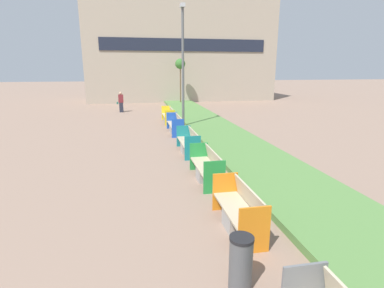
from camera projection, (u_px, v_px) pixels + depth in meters
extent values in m
cube|color=#568442|center=(259.00, 162.00, 10.88)|extent=(2.80, 120.00, 0.18)
cube|color=tan|center=(181.00, 52.00, 32.39)|extent=(19.68, 5.45, 10.31)
cube|color=#1E2333|center=(185.00, 45.00, 29.62)|extent=(16.53, 0.08, 1.20)
cube|color=#9E9B96|center=(237.00, 219.00, 6.46)|extent=(0.52, 0.60, 0.42)
cube|color=#BCAD8E|center=(238.00, 210.00, 6.41)|extent=(0.58, 1.80, 0.05)
cube|color=#BCAD8E|center=(250.00, 197.00, 6.39)|extent=(0.14, 1.73, 0.48)
cube|color=orange|center=(254.00, 230.00, 5.52)|extent=(0.62, 0.04, 0.94)
cube|color=orange|center=(225.00, 191.00, 7.28)|extent=(0.62, 0.04, 0.94)
cube|color=#9E9B96|center=(206.00, 174.00, 9.28)|extent=(0.52, 0.60, 0.42)
cube|color=#BCAD8E|center=(206.00, 167.00, 9.22)|extent=(0.58, 2.03, 0.05)
cube|color=#BCAD8E|center=(214.00, 158.00, 9.20)|extent=(0.14, 1.95, 0.48)
cube|color=#238C3D|center=(214.00, 177.00, 8.23)|extent=(0.62, 0.04, 0.94)
cube|color=#238C3D|center=(199.00, 156.00, 10.20)|extent=(0.62, 0.04, 0.94)
cube|color=#9E9B96|center=(188.00, 148.00, 12.33)|extent=(0.52, 0.60, 0.42)
cube|color=#BCAD8E|center=(188.00, 142.00, 12.28)|extent=(0.58, 2.11, 0.05)
cube|color=#BCAD8E|center=(194.00, 136.00, 12.26)|extent=(0.14, 2.03, 0.48)
cube|color=#197A7F|center=(193.00, 148.00, 11.24)|extent=(0.62, 0.04, 0.94)
cube|color=#197A7F|center=(184.00, 136.00, 13.29)|extent=(0.62, 0.04, 0.94)
cube|color=#9E9B96|center=(175.00, 129.00, 16.18)|extent=(0.52, 0.60, 0.42)
cube|color=#BCAD8E|center=(175.00, 125.00, 16.13)|extent=(0.58, 2.39, 0.05)
cube|color=#BCAD8E|center=(180.00, 120.00, 16.11)|extent=(0.14, 2.29, 0.48)
cube|color=blue|center=(178.00, 128.00, 14.96)|extent=(0.62, 0.04, 0.94)
cube|color=blue|center=(172.00, 120.00, 17.28)|extent=(0.62, 0.04, 0.94)
cube|color=#9E9B96|center=(168.00, 119.00, 19.31)|extent=(0.52, 0.60, 0.42)
cube|color=#BCAD8E|center=(168.00, 116.00, 19.25)|extent=(0.58, 2.17, 0.05)
cube|color=#BCAD8E|center=(172.00, 112.00, 19.24)|extent=(0.14, 2.08, 0.48)
cube|color=yellow|center=(170.00, 118.00, 18.19)|extent=(0.62, 0.04, 0.94)
cube|color=yellow|center=(166.00, 113.00, 20.29)|extent=(0.62, 0.04, 0.94)
cylinder|color=#4C4F51|center=(241.00, 264.00, 4.64)|extent=(0.37, 0.37, 0.85)
cylinder|color=black|center=(242.00, 239.00, 4.53)|extent=(0.38, 0.38, 0.05)
cylinder|color=#56595B|center=(183.00, 71.00, 16.61)|extent=(0.14, 0.14, 6.52)
cube|color=#B2B5BA|center=(182.00, 5.00, 15.79)|extent=(0.24, 0.44, 0.20)
cylinder|color=brown|center=(180.00, 86.00, 29.06)|extent=(0.10, 0.10, 3.56)
sphere|color=#38702D|center=(180.00, 64.00, 28.56)|extent=(0.98, 0.98, 0.98)
cube|color=#232633|center=(121.00, 107.00, 23.82)|extent=(0.30, 0.22, 0.77)
cube|color=maroon|center=(121.00, 99.00, 23.65)|extent=(0.38, 0.24, 0.63)
sphere|color=tan|center=(121.00, 93.00, 23.54)|extent=(0.21, 0.21, 0.21)
cube|color=#236051|center=(117.00, 103.00, 23.68)|extent=(0.12, 0.20, 0.18)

